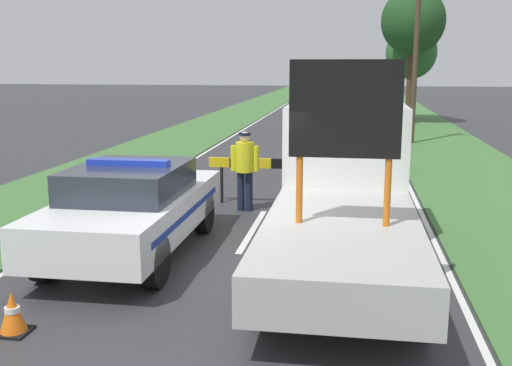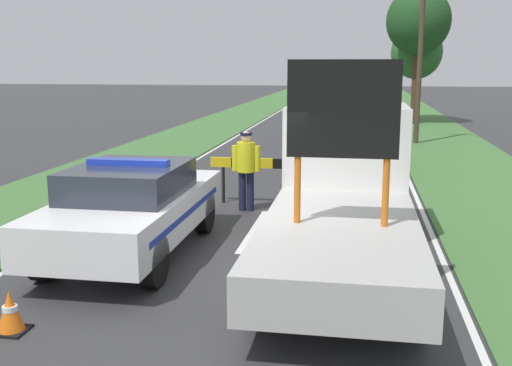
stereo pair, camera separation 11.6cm
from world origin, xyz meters
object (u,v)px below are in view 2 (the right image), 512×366
Objects in this scene: queued_car_van_white at (348,140)px; queued_car_sedan_black at (355,121)px; police_officer at (246,164)px; work_truck at (344,187)px; police_car at (133,207)px; roadside_tree_near_left at (417,53)px; traffic_cone_near_police at (10,312)px; pedestrian_civilian at (305,162)px; utility_pole at (421,43)px; road_barrier at (273,167)px; traffic_cone_centre_front at (333,183)px; roadside_tree_near_right at (418,22)px.

queued_car_van_white reaches higher than queued_car_sedan_black.
police_officer reaches higher than queued_car_sedan_black.
police_car is at bearing 12.74° from work_truck.
traffic_cone_near_police is at bearing -103.68° from roadside_tree_near_left.
roadside_tree_near_left reaches higher than police_car.
utility_pole reaches higher than pedestrian_civilian.
police_officer reaches higher than traffic_cone_near_police.
work_truck is 2.25× the size of road_barrier.
utility_pole is (5.91, 15.24, 3.11)m from police_car.
queued_car_sedan_black is (1.74, 12.02, -0.07)m from road_barrier.
queued_car_sedan_black is at bearing 163.68° from utility_pole.
road_barrier is at bearing -135.11° from traffic_cone_centre_front.
pedestrian_civilian is at bearing 85.41° from queued_car_sedan_black.
roadside_tree_near_right reaches higher than police_car.
utility_pole reaches higher than queued_car_sedan_black.
work_truck reaches higher than police_officer.
police_car is at bearing -120.52° from traffic_cone_centre_front.
traffic_cone_centre_front is 0.08× the size of utility_pole.
police_car is at bearing -111.20° from utility_pole.
road_barrier is at bearing 81.78° from queued_car_sedan_black.
police_officer is (-2.13, 2.72, -0.12)m from work_truck.
traffic_cone_near_police is 0.12× the size of queued_car_van_white.
queued_car_van_white is (0.83, 5.51, -0.20)m from pedestrian_civilian.
road_barrier is at bearing -103.66° from roadside_tree_near_right.
work_truck is at bearing -56.67° from road_barrier.
queued_car_sedan_black is at bearing -91.37° from queued_car_van_white.
queued_car_sedan_black is (3.86, 19.05, 0.54)m from traffic_cone_near_police.
police_car is 3.17m from traffic_cone_near_police.
roadside_tree_near_right is (6.50, 23.34, 4.42)m from police_car.
traffic_cone_near_police is (-2.12, -7.02, -0.61)m from road_barrier.
police_car is 16.32m from queued_car_sedan_black.
police_car is 4.30m from road_barrier.
traffic_cone_near_police is (-2.86, -6.63, -0.80)m from pedestrian_civilian.
traffic_cone_centre_front is at bearing 87.59° from queued_car_sedan_black.
roadside_tree_near_left is at bearing 84.61° from road_barrier.
roadside_tree_near_right is (4.72, 19.42, 4.37)m from road_barrier.
traffic_cone_centre_front is at bearing 85.74° from queued_car_van_white.
utility_pole is at bearing 72.88° from pedestrian_civilian.
work_truck is 15.41m from queued_car_sedan_black.
work_truck is 3.13m from pedestrian_civilian.
traffic_cone_near_police is 19.72m from utility_pole.
roadside_tree_near_right is at bearing 75.50° from traffic_cone_near_police.
police_officer is 23.41m from roadside_tree_near_left.
police_officer is (1.30, 3.25, 0.22)m from police_car.
police_officer is 12.88m from queued_car_sedan_black.
queued_car_sedan_black is 4.00m from utility_pole.
pedestrian_civilian is at bearing -108.06° from traffic_cone_centre_front.
roadside_tree_near_right is (2.98, 7.40, 4.43)m from queued_car_sedan_black.
traffic_cone_near_police is 0.12× the size of queued_car_sedan_black.
police_car is 26.88m from roadside_tree_near_left.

